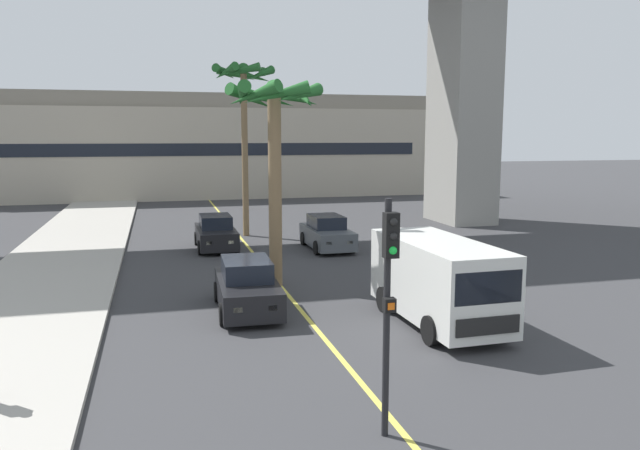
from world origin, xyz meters
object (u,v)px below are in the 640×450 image
object	(u,v)px
car_queue_front	(247,287)
car_queue_second	(216,233)
delivery_van	(438,279)
palm_tree_near_median	(274,123)
car_queue_third	(327,234)
traffic_light_median_near	(389,286)
palm_tree_mid_median	(244,92)

from	to	relation	value
car_queue_front	car_queue_second	world-z (taller)	same
delivery_van	palm_tree_near_median	bearing A→B (deg)	122.17
car_queue_front	car_queue_third	distance (m)	10.58
traffic_light_median_near	palm_tree_near_median	size ratio (longest dim) A/B	0.59
car_queue_third	delivery_van	size ratio (longest dim) A/B	0.78
car_queue_front	traffic_light_median_near	xyz separation A→B (m)	(1.22, -8.49, 1.99)
delivery_van	palm_tree_near_median	size ratio (longest dim) A/B	0.75
car_queue_third	palm_tree_mid_median	bearing A→B (deg)	122.85
car_queue_third	palm_tree_near_median	xyz separation A→B (m)	(-3.63, -6.35, 4.92)
car_queue_third	car_queue_front	bearing A→B (deg)	-118.46
car_queue_third	palm_tree_near_median	size ratio (longest dim) A/B	0.58
car_queue_third	delivery_van	bearing A→B (deg)	-90.41
car_queue_front	palm_tree_near_median	size ratio (longest dim) A/B	0.59
car_queue_front	car_queue_third	bearing A→B (deg)	61.54
car_queue_second	palm_tree_near_median	bearing A→B (deg)	-80.04
car_queue_second	car_queue_third	xyz separation A→B (m)	(4.98, -1.35, 0.00)
car_queue_front	palm_tree_mid_median	bearing A→B (deg)	82.15
palm_tree_near_median	car_queue_front	bearing A→B (deg)	-115.62
car_queue_third	delivery_van	distance (m)	11.99
palm_tree_mid_median	palm_tree_near_median	bearing A→B (deg)	-92.72
delivery_van	car_queue_front	bearing A→B (deg)	151.57
car_queue_front	delivery_van	size ratio (longest dim) A/B	0.79
palm_tree_near_median	car_queue_second	bearing A→B (deg)	99.96
traffic_light_median_near	palm_tree_near_median	xyz separation A→B (m)	(0.19, 11.44, 2.93)
delivery_van	palm_tree_mid_median	size ratio (longest dim) A/B	0.60
delivery_van	car_queue_third	bearing A→B (deg)	89.59
car_queue_second	palm_tree_mid_median	bearing A→B (deg)	61.33
car_queue_second	delivery_van	bearing A→B (deg)	-69.85
car_queue_third	palm_tree_near_median	world-z (taller)	palm_tree_near_median
delivery_van	traffic_light_median_near	xyz separation A→B (m)	(-3.73, -5.81, 1.43)
delivery_van	palm_tree_near_median	xyz separation A→B (m)	(-3.54, 5.63, 4.35)
car_queue_front	car_queue_second	xyz separation A→B (m)	(0.06, 10.65, 0.00)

